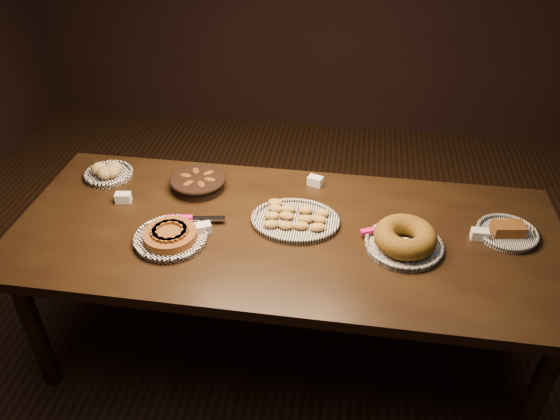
# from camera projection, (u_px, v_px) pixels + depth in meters

# --- Properties ---
(ground) EXTENTS (5.00, 5.00, 0.00)m
(ground) POSITION_uv_depth(u_px,v_px,m) (285.00, 344.00, 2.82)
(ground) COLOR black
(ground) RESTS_ON ground
(buffet_table) EXTENTS (2.40, 1.00, 0.75)m
(buffet_table) POSITION_uv_depth(u_px,v_px,m) (286.00, 243.00, 2.43)
(buffet_table) COLOR black
(buffet_table) RESTS_ON ground
(apple_tart_plate) EXTENTS (0.36, 0.33, 0.06)m
(apple_tart_plate) POSITION_uv_depth(u_px,v_px,m) (171.00, 236.00, 2.31)
(apple_tart_plate) COLOR white
(apple_tart_plate) RESTS_ON buffet_table
(madeleine_platter) EXTENTS (0.39, 0.32, 0.04)m
(madeleine_platter) POSITION_uv_depth(u_px,v_px,m) (295.00, 219.00, 2.42)
(madeleine_platter) COLOR black
(madeleine_platter) RESTS_ON buffet_table
(bundt_cake_plate) EXTENTS (0.36, 0.34, 0.10)m
(bundt_cake_plate) POSITION_uv_depth(u_px,v_px,m) (405.00, 239.00, 2.26)
(bundt_cake_plate) COLOR black
(bundt_cake_plate) RESTS_ON buffet_table
(croissant_basket) EXTENTS (0.32, 0.32, 0.07)m
(croissant_basket) POSITION_uv_depth(u_px,v_px,m) (198.00, 181.00, 2.63)
(croissant_basket) COLOR black
(croissant_basket) RESTS_ON buffet_table
(bread_roll_plate) EXTENTS (0.24, 0.24, 0.08)m
(bread_roll_plate) POSITION_uv_depth(u_px,v_px,m) (108.00, 172.00, 2.72)
(bread_roll_plate) COLOR white
(bread_roll_plate) RESTS_ON buffet_table
(loaf_plate) EXTENTS (0.26, 0.26, 0.06)m
(loaf_plate) POSITION_uv_depth(u_px,v_px,m) (507.00, 232.00, 2.34)
(loaf_plate) COLOR black
(loaf_plate) RESTS_ON buffet_table
(tent_cards) EXTENTS (1.68, 0.52, 0.04)m
(tent_cards) POSITION_uv_depth(u_px,v_px,m) (300.00, 216.00, 2.43)
(tent_cards) COLOR white
(tent_cards) RESTS_ON buffet_table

